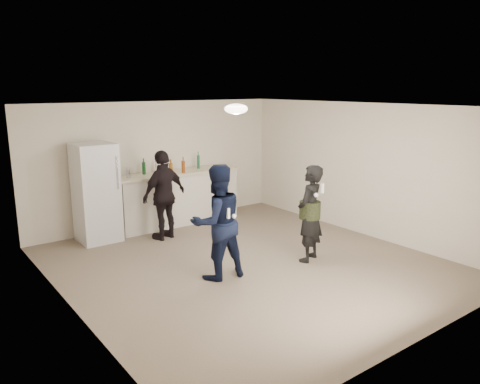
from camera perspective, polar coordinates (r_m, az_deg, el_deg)
floor at (r=7.61m, az=0.91°, el=-8.74°), size 6.00×6.00×0.00m
ceiling at (r=7.09m, az=0.99°, el=10.41°), size 6.00×6.00×0.00m
wall_back at (r=9.75m, az=-9.95°, el=3.49°), size 6.00×0.00×6.00m
wall_front at (r=5.29m, az=21.39°, el=-5.09°), size 6.00×0.00×6.00m
wall_left at (r=6.01m, az=-20.25°, el=-2.89°), size 0.00×6.00×6.00m
wall_right at (r=9.16m, az=14.68°, el=2.68°), size 0.00×6.00×6.00m
counter at (r=9.73m, az=-7.54°, el=-0.81°), size 2.60×0.56×1.05m
counter_top at (r=9.61m, az=-7.63°, el=2.35°), size 2.68×0.64×0.04m
fridge at (r=8.88m, az=-17.14°, el=-0.09°), size 0.70×0.70×1.80m
fridge_handle at (r=8.56m, az=-14.70°, el=2.32°), size 0.02×0.02×0.60m
ceiling_dome at (r=7.33m, az=-0.48°, el=10.10°), size 0.36×0.36×0.16m
shaker at (r=9.11m, az=-13.47°, el=2.20°), size 0.08×0.08×0.17m
man at (r=6.84m, az=-2.79°, el=-3.68°), size 0.89×0.73×1.71m
woman at (r=7.61m, az=8.51°, el=-2.61°), size 0.68×0.58×1.58m
camo_shorts at (r=7.60m, az=8.52°, el=-2.18°), size 0.34×0.34×0.28m
spectator at (r=8.73m, az=-9.22°, el=-0.37°), size 1.05×0.64×1.66m
remote_man at (r=6.57m, az=-1.44°, el=-2.61°), size 0.04×0.04×0.15m
nunchuk_man at (r=6.68m, az=-0.75°, el=-2.97°), size 0.07×0.07×0.07m
remote_woman at (r=7.33m, az=10.01°, el=0.44°), size 0.04×0.04×0.15m
nunchuk_woman at (r=7.31m, az=9.27°, el=-0.38°), size 0.07×0.07×0.07m
bottle_cluster at (r=9.53m, az=-8.38°, el=3.07°), size 1.27×0.40×0.28m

